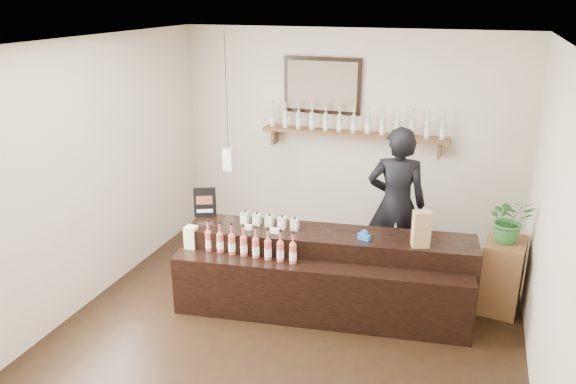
# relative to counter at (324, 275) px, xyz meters

# --- Properties ---
(ground) EXTENTS (5.00, 5.00, 0.00)m
(ground) POSITION_rel_counter_xyz_m (-0.23, -0.59, -0.40)
(ground) COLOR black
(ground) RESTS_ON ground
(room_shell) EXTENTS (5.00, 5.00, 5.00)m
(room_shell) POSITION_rel_counter_xyz_m (-0.23, -0.59, 1.30)
(room_shell) COLOR beige
(room_shell) RESTS_ON ground
(back_wall_decor) EXTENTS (2.66, 0.96, 1.69)m
(back_wall_decor) POSITION_rel_counter_xyz_m (-0.37, 1.79, 1.35)
(back_wall_decor) COLOR brown
(back_wall_decor) RESTS_ON ground
(counter) EXTENTS (3.06, 1.17, 0.99)m
(counter) POSITION_rel_counter_xyz_m (0.00, 0.00, 0.00)
(counter) COLOR black
(counter) RESTS_ON ground
(promo_sign) EXTENTS (0.23, 0.12, 0.34)m
(promo_sign) POSITION_rel_counter_xyz_m (-1.41, 0.10, 0.62)
(promo_sign) COLOR black
(promo_sign) RESTS_ON counter
(paper_bag) EXTENTS (0.20, 0.17, 0.36)m
(paper_bag) POSITION_rel_counter_xyz_m (0.94, 0.08, 0.63)
(paper_bag) COLOR olive
(paper_bag) RESTS_ON counter
(tape_dispenser) EXTENTS (0.14, 0.09, 0.11)m
(tape_dispenser) POSITION_rel_counter_xyz_m (0.39, 0.05, 0.49)
(tape_dispenser) COLOR #1857AE
(tape_dispenser) RESTS_ON counter
(side_cabinet) EXTENTS (0.47, 0.59, 0.78)m
(side_cabinet) POSITION_rel_counter_xyz_m (1.77, 0.62, -0.01)
(side_cabinet) COLOR brown
(side_cabinet) RESTS_ON ground
(potted_plant) EXTENTS (0.52, 0.48, 0.48)m
(potted_plant) POSITION_rel_counter_xyz_m (1.77, 0.62, 0.62)
(potted_plant) COLOR #2B6B2B
(potted_plant) RESTS_ON side_cabinet
(shopkeeper) EXTENTS (0.81, 0.58, 2.07)m
(shopkeeper) POSITION_rel_counter_xyz_m (0.58, 0.96, 0.64)
(shopkeeper) COLOR black
(shopkeeper) RESTS_ON ground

